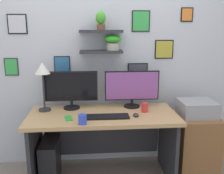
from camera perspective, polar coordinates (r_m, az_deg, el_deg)
back_wall_assembly at (r=2.93m, az=-2.56°, el=8.01°), size 4.40×0.24×2.70m
desk at (r=2.76m, az=-2.11°, el=-9.92°), size 1.55×0.68×0.75m
monitor_left at (r=2.78m, az=-9.33°, el=-0.31°), size 0.58×0.18×0.42m
monitor_right at (r=2.81m, az=4.59°, el=-0.11°), size 0.61×0.18×0.41m
keyboard at (r=2.52m, az=-1.13°, el=-6.78°), size 0.44×0.14×0.02m
computer_mouse at (r=2.56m, az=5.50°, el=-6.35°), size 0.06×0.09×0.03m
desk_lamp at (r=2.72m, az=-15.59°, el=3.07°), size 0.16×0.16×0.53m
cell_phone at (r=2.52m, az=-9.91°, el=-7.05°), size 0.10×0.15×0.01m
coffee_mug at (r=2.36m, az=-6.76°, el=-7.34°), size 0.08×0.08×0.09m
pen_cup at (r=2.69m, az=7.48°, el=-4.63°), size 0.07×0.07×0.10m
drawer_cabinet at (r=3.06m, az=18.24°, el=-12.22°), size 0.44×0.50×0.68m
printer at (r=2.91m, az=18.84°, el=-4.64°), size 0.38×0.34×0.17m
computer_tower_left at (r=2.90m, az=-13.92°, el=-15.97°), size 0.18×0.40×0.45m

